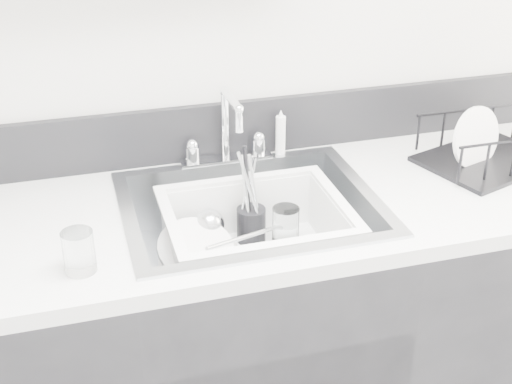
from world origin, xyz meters
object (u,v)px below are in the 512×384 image
object	(u,v)px
sink	(251,235)
wash_tub	(256,237)
counter_run	(251,347)
dish_rack	(489,142)

from	to	relation	value
sink	wash_tub	distance (m)	0.04
counter_run	wash_tub	distance (m)	0.38
sink	wash_tub	size ratio (longest dim) A/B	1.40
dish_rack	wash_tub	bearing A→B (deg)	168.98
sink	dish_rack	size ratio (longest dim) A/B	1.82
wash_tub	dish_rack	xyz separation A→B (m)	(0.70, 0.09, 0.14)
sink	dish_rack	world-z (taller)	dish_rack
sink	dish_rack	distance (m)	0.72
wash_tub	dish_rack	size ratio (longest dim) A/B	1.30
sink	wash_tub	bearing A→B (deg)	-80.96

